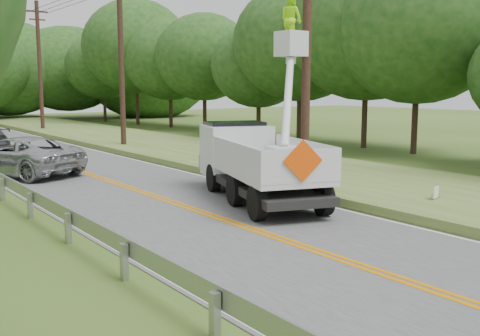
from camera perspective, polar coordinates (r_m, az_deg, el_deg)
ground at (r=10.29m, az=20.64°, el=-12.27°), size 140.00×140.00×0.00m
road at (r=21.13m, az=-12.93°, el=-1.45°), size 7.20×96.00×0.03m
utility_poles at (r=25.85m, az=-5.62°, el=12.17°), size 1.60×43.30×10.00m
tall_grass_verge at (r=24.74m, az=2.32°, el=0.49°), size 7.00×96.00×0.30m
treeline_right at (r=38.83m, az=2.14°, el=12.46°), size 11.31×54.60×11.48m
bucket_truck at (r=18.07m, az=1.37°, el=1.91°), size 4.41×6.96×6.53m
suv_silver at (r=23.88m, az=-21.84°, el=1.17°), size 4.62×6.12×1.54m
yard_sign at (r=17.04m, az=19.49°, el=-2.46°), size 0.45×0.18×0.67m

